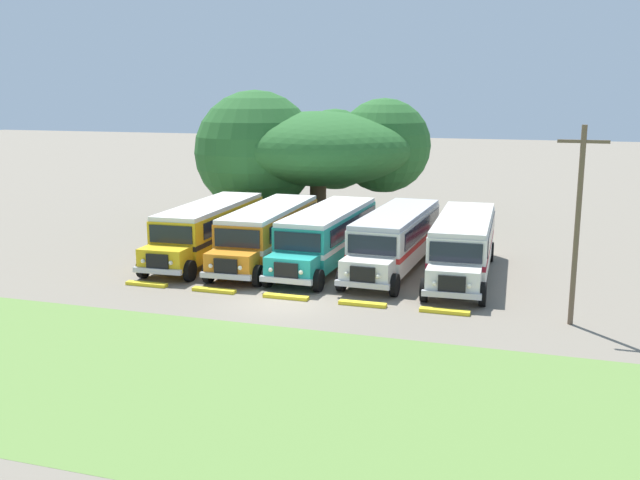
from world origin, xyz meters
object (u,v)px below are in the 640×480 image
(parked_bus_slot_3, at_px, (395,237))
(utility_pole, at_px, (578,221))
(parked_bus_slot_4, at_px, (463,243))
(broad_shade_tree, at_px, (310,149))
(parked_bus_slot_0, at_px, (209,228))
(parked_bus_slot_2, at_px, (327,234))
(parked_bus_slot_1, at_px, (268,231))

(parked_bus_slot_3, distance_m, utility_pole, 10.76)
(parked_bus_slot_4, xyz_separation_m, broad_shade_tree, (-11.41, 11.16, 3.33))
(parked_bus_slot_4, relative_size, broad_shade_tree, 0.73)
(parked_bus_slot_0, xyz_separation_m, parked_bus_slot_4, (13.31, 0.14, 0.00))
(parked_bus_slot_2, bearing_deg, parked_bus_slot_1, -86.78)
(parked_bus_slot_2, relative_size, broad_shade_tree, 0.73)
(parked_bus_slot_0, relative_size, utility_pole, 1.45)
(parked_bus_slot_1, xyz_separation_m, broad_shade_tree, (-1.46, 11.21, 3.33))
(parked_bus_slot_3, relative_size, utility_pole, 1.45)
(broad_shade_tree, bearing_deg, utility_pole, -47.03)
(utility_pole, bearing_deg, parked_bus_slot_3, 140.99)
(parked_bus_slot_3, distance_m, parked_bus_slot_4, 3.39)
(parked_bus_slot_2, bearing_deg, parked_bus_slot_4, 90.40)
(broad_shade_tree, xyz_separation_m, utility_pole, (16.20, -17.39, -0.92))
(parked_bus_slot_2, distance_m, broad_shade_tree, 12.46)
(parked_bus_slot_3, xyz_separation_m, broad_shade_tree, (-8.05, 10.79, 3.33))
(parked_bus_slot_4, height_order, utility_pole, utility_pole)
(parked_bus_slot_4, bearing_deg, broad_shade_tree, -136.65)
(broad_shade_tree, distance_m, utility_pole, 23.78)
(broad_shade_tree, bearing_deg, parked_bus_slot_0, -99.52)
(parked_bus_slot_2, relative_size, parked_bus_slot_4, 1.00)
(parked_bus_slot_1, distance_m, parked_bus_slot_4, 9.95)
(parked_bus_slot_0, height_order, parked_bus_slot_1, same)
(parked_bus_slot_3, height_order, utility_pole, utility_pole)
(parked_bus_slot_4, distance_m, broad_shade_tree, 16.31)
(parked_bus_slot_4, bearing_deg, parked_bus_slot_1, -91.99)
(parked_bus_slot_0, xyz_separation_m, parked_bus_slot_3, (9.94, 0.52, 0.00))
(parked_bus_slot_1, bearing_deg, parked_bus_slot_3, 91.38)
(parked_bus_slot_0, bearing_deg, parked_bus_slot_1, 89.36)
(parked_bus_slot_2, bearing_deg, parked_bus_slot_0, -87.10)
(parked_bus_slot_4, bearing_deg, utility_pole, 35.28)
(parked_bus_slot_2, bearing_deg, parked_bus_slot_3, 96.09)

